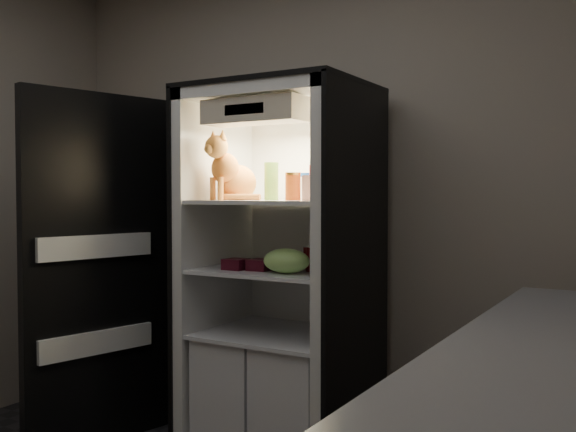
% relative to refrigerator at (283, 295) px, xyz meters
% --- Properties ---
extents(room_shell, '(3.60, 3.60, 3.60)m').
position_rel_refrigerator_xyz_m(room_shell, '(0.00, -1.38, 0.83)').
color(room_shell, white).
rests_on(room_shell, floor).
extents(refrigerator, '(0.90, 0.72, 1.88)m').
position_rel_refrigerator_xyz_m(refrigerator, '(0.00, 0.00, 0.00)').
color(refrigerator, white).
rests_on(refrigerator, floor).
extents(fridge_door, '(0.26, 0.86, 1.85)m').
position_rel_refrigerator_xyz_m(fridge_door, '(-0.84, -0.46, 0.12)').
color(fridge_door, black).
rests_on(fridge_door, floor).
extents(tabby_cat, '(0.30, 0.35, 0.36)m').
position_rel_refrigerator_xyz_m(tabby_cat, '(-0.22, -0.15, 0.63)').
color(tabby_cat, '#CA5719').
rests_on(tabby_cat, refrigerator).
extents(parmesan_shaker, '(0.07, 0.07, 0.19)m').
position_rel_refrigerator_xyz_m(parmesan_shaker, '(-0.04, -0.06, 0.60)').
color(parmesan_shaker, '#268E32').
rests_on(parmesan_shaker, refrigerator).
extents(mayo_tub, '(0.10, 0.10, 0.14)m').
position_rel_refrigerator_xyz_m(mayo_tub, '(0.10, 0.06, 0.57)').
color(mayo_tub, white).
rests_on(mayo_tub, refrigerator).
extents(salsa_jar, '(0.08, 0.08, 0.14)m').
position_rel_refrigerator_xyz_m(salsa_jar, '(0.12, -0.11, 0.57)').
color(salsa_jar, maroon).
rests_on(salsa_jar, refrigerator).
extents(pepper_jar, '(0.11, 0.11, 0.19)m').
position_rel_refrigerator_xyz_m(pepper_jar, '(0.23, -0.03, 0.59)').
color(pepper_jar, maroon).
rests_on(pepper_jar, refrigerator).
extents(cream_carton, '(0.07, 0.07, 0.12)m').
position_rel_refrigerator_xyz_m(cream_carton, '(0.26, -0.18, 0.56)').
color(cream_carton, silver).
rests_on(cream_carton, refrigerator).
extents(soda_can_a, '(0.06, 0.06, 0.11)m').
position_rel_refrigerator_xyz_m(soda_can_a, '(0.15, 0.00, 0.21)').
color(soda_can_a, black).
rests_on(soda_can_a, refrigerator).
extents(soda_can_b, '(0.07, 0.07, 0.12)m').
position_rel_refrigerator_xyz_m(soda_can_b, '(0.29, -0.09, 0.21)').
color(soda_can_b, black).
rests_on(soda_can_b, refrigerator).
extents(soda_can_c, '(0.07, 0.07, 0.12)m').
position_rel_refrigerator_xyz_m(soda_can_c, '(0.22, -0.09, 0.21)').
color(soda_can_c, black).
rests_on(soda_can_c, refrigerator).
extents(condiment_jar, '(0.07, 0.07, 0.09)m').
position_rel_refrigerator_xyz_m(condiment_jar, '(-0.02, 0.01, 0.19)').
color(condiment_jar, brown).
rests_on(condiment_jar, refrigerator).
extents(grape_bag, '(0.24, 0.17, 0.12)m').
position_rel_refrigerator_xyz_m(grape_bag, '(0.15, -0.22, 0.21)').
color(grape_bag, '#8CC059').
rests_on(grape_bag, refrigerator).
extents(berry_box_left, '(0.11, 0.11, 0.05)m').
position_rel_refrigerator_xyz_m(berry_box_left, '(-0.15, -0.22, 0.18)').
color(berry_box_left, '#4B0C19').
rests_on(berry_box_left, refrigerator).
extents(berry_box_right, '(0.11, 0.11, 0.06)m').
position_rel_refrigerator_xyz_m(berry_box_right, '(-0.03, -0.18, 0.18)').
color(berry_box_right, '#4B0C19').
rests_on(berry_box_right, refrigerator).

